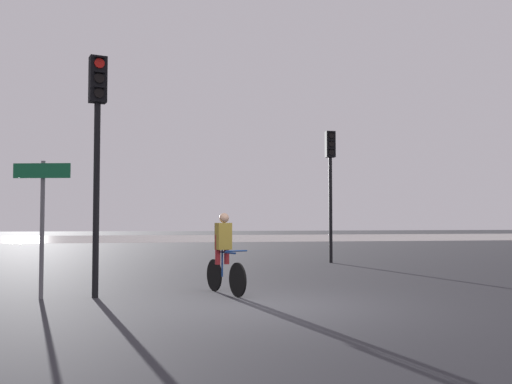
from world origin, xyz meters
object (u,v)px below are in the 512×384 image
Objects in this scene: direction_sign_post at (42,209)px; cyclist at (224,253)px; traffic_light_far_right at (330,171)px; traffic_light_near_left at (97,130)px.

direction_sign_post is 3.59m from cyclist.
traffic_light_near_left reaches higher than traffic_light_far_right.
cyclist is at bearing 56.95° from traffic_light_far_right.
direction_sign_post is at bearing 41.87° from traffic_light_far_right.
traffic_light_far_right is 10.27m from traffic_light_near_left.
cyclist is (-4.43, -7.37, -2.31)m from traffic_light_far_right.
direction_sign_post is 1.60× the size of cyclist.
traffic_light_far_right is 11.06m from direction_sign_post.
traffic_light_near_left is 1.79× the size of direction_sign_post.
traffic_light_far_right is 0.97× the size of traffic_light_near_left.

